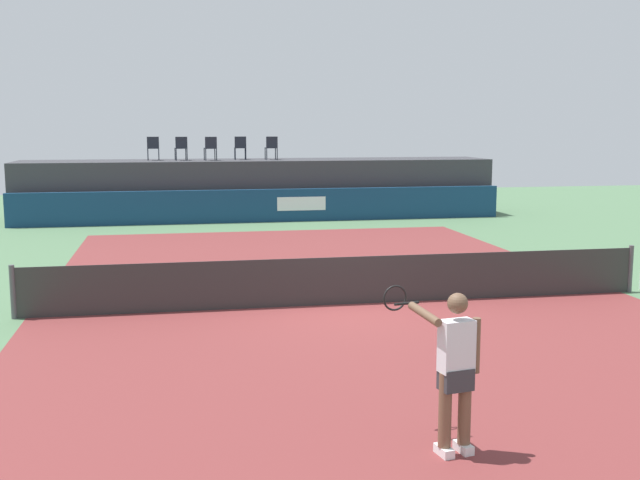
# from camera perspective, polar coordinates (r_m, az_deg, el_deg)

# --- Properties ---
(ground_plane) EXTENTS (48.00, 48.00, 0.00)m
(ground_plane) POSITION_cam_1_polar(r_m,az_deg,el_deg) (18.29, -0.23, -2.64)
(ground_plane) COLOR #4C704C
(court_inner) EXTENTS (12.00, 22.00, 0.00)m
(court_inner) POSITION_cam_1_polar(r_m,az_deg,el_deg) (15.42, 1.82, -4.73)
(court_inner) COLOR maroon
(court_inner) RESTS_ON ground
(sponsor_wall) EXTENTS (18.00, 0.22, 1.20)m
(sponsor_wall) POSITION_cam_1_polar(r_m,az_deg,el_deg) (28.49, -4.10, 2.53)
(sponsor_wall) COLOR navy
(sponsor_wall) RESTS_ON ground
(spectator_platform) EXTENTS (18.00, 2.80, 2.20)m
(spectator_platform) POSITION_cam_1_polar(r_m,az_deg,el_deg) (30.22, -4.52, 3.81)
(spectator_platform) COLOR #38383D
(spectator_platform) RESTS_ON ground
(spectator_chair_far_left) EXTENTS (0.45, 0.45, 0.89)m
(spectator_chair_far_left) POSITION_cam_1_polar(r_m,az_deg,el_deg) (30.11, -12.15, 6.67)
(spectator_chair_far_left) COLOR #1E232D
(spectator_chair_far_left) RESTS_ON spectator_platform
(spectator_chair_left) EXTENTS (0.48, 0.48, 0.89)m
(spectator_chair_left) POSITION_cam_1_polar(r_m,az_deg,el_deg) (29.87, -10.16, 6.72)
(spectator_chair_left) COLOR #1E232D
(spectator_chair_left) RESTS_ON spectator_platform
(spectator_chair_center) EXTENTS (0.48, 0.48, 0.89)m
(spectator_chair_center) POSITION_cam_1_polar(r_m,az_deg,el_deg) (29.65, -8.04, 6.76)
(spectator_chair_center) COLOR #1E232D
(spectator_chair_center) RESTS_ON spectator_platform
(spectator_chair_right) EXTENTS (0.45, 0.45, 0.89)m
(spectator_chair_right) POSITION_cam_1_polar(r_m,az_deg,el_deg) (30.18, -5.87, 6.82)
(spectator_chair_right) COLOR #1E232D
(spectator_chair_right) RESTS_ON spectator_platform
(spectator_chair_far_right) EXTENTS (0.46, 0.46, 0.89)m
(spectator_chair_far_right) POSITION_cam_1_polar(r_m,az_deg,el_deg) (30.03, -3.59, 6.84)
(spectator_chair_far_right) COLOR #1E232D
(spectator_chair_far_right) RESTS_ON spectator_platform
(tennis_net) EXTENTS (12.40, 0.02, 0.95)m
(tennis_net) POSITION_cam_1_polar(r_m,az_deg,el_deg) (15.31, 1.83, -3.01)
(tennis_net) COLOR #2D2D2D
(tennis_net) RESTS_ON ground
(net_post_near) EXTENTS (0.10, 0.10, 1.00)m
(net_post_near) POSITION_cam_1_polar(r_m,az_deg,el_deg) (15.23, -21.62, -3.57)
(net_post_near) COLOR #4C4C51
(net_post_near) RESTS_ON ground
(net_post_far) EXTENTS (0.10, 0.10, 1.00)m
(net_post_far) POSITION_cam_1_polar(r_m,az_deg,el_deg) (17.71, 21.82, -1.97)
(net_post_far) COLOR #4C4C51
(net_post_far) RESTS_ON ground
(tennis_player) EXTENTS (0.84, 1.12, 1.77)m
(tennis_player) POSITION_cam_1_polar(r_m,az_deg,el_deg) (8.48, 9.81, -9.17)
(tennis_player) COLOR white
(tennis_player) RESTS_ON court_inner
(tennis_ball) EXTENTS (0.07, 0.07, 0.07)m
(tennis_ball) POSITION_cam_1_polar(r_m,az_deg,el_deg) (17.36, -4.02, -3.13)
(tennis_ball) COLOR #D8EA33
(tennis_ball) RESTS_ON court_inner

